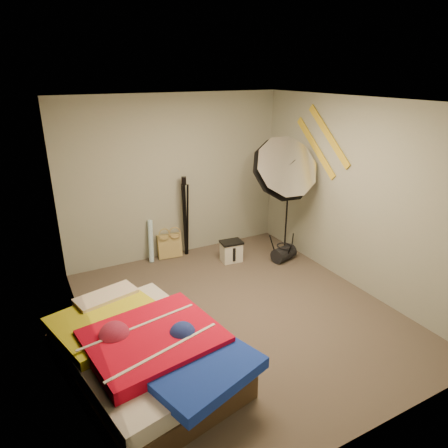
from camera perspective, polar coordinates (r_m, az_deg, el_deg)
floor at (r=5.04m, az=2.25°, el=-12.53°), size 4.00×4.00×0.00m
ceiling at (r=4.21m, az=2.76°, el=17.12°), size 4.00×4.00×0.00m
wall_back at (r=6.20m, az=-6.95°, el=6.56°), size 3.50×0.00×3.50m
wall_front at (r=3.09m, az=21.89°, el=-10.51°), size 3.50×0.00×3.50m
wall_left at (r=3.95m, az=-20.07°, el=-3.25°), size 0.00×4.00×4.00m
wall_right at (r=5.53m, az=18.38°, el=3.82°), size 0.00×4.00×4.00m
tote_bag at (r=6.40m, az=-7.79°, el=-3.11°), size 0.39×0.21×0.39m
wrapping_roll at (r=6.26m, az=-10.41°, el=-2.44°), size 0.15×0.20×0.66m
camera_case at (r=6.22m, az=1.05°, el=-4.00°), size 0.33×0.25×0.30m
duffel_bag at (r=6.32m, az=8.51°, el=-4.20°), size 0.42×0.32×0.23m
wall_stripe_upper at (r=5.78m, az=14.75°, el=12.07°), size 0.02×0.91×0.78m
wall_stripe_lower at (r=6.00m, az=12.96°, el=10.58°), size 0.02×0.91×0.78m
bed at (r=4.09m, az=-11.34°, el=-17.43°), size 1.69×2.16×0.54m
photo_umbrella at (r=5.81m, az=8.44°, el=7.62°), size 1.24×0.96×2.03m
camera_tripod at (r=6.26m, az=-5.59°, el=1.84°), size 0.09×0.09×1.29m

